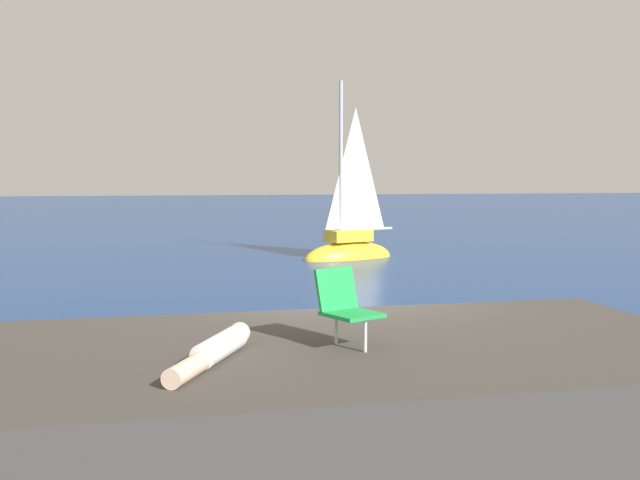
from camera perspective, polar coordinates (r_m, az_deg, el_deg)
ground_plane at (r=11.23m, az=1.11°, el=-8.88°), size 160.00×160.00×0.00m
shore_ledge at (r=8.15m, az=2.00°, el=-10.94°), size 8.07×4.42×0.93m
boulder_seaward at (r=10.19m, az=-4.65°, el=-10.37°), size 0.96×0.79×0.55m
boulder_inland at (r=10.49m, az=0.93°, el=-9.90°), size 1.94×1.77×1.08m
sailboat_near at (r=23.94m, az=2.19°, el=-0.62°), size 3.36×2.18×6.06m
person_sunbather at (r=7.32m, az=-7.89°, el=-8.18°), size 0.88×1.65×0.25m
beach_chair at (r=7.84m, az=1.88°, el=-4.81°), size 0.70×0.75×0.80m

